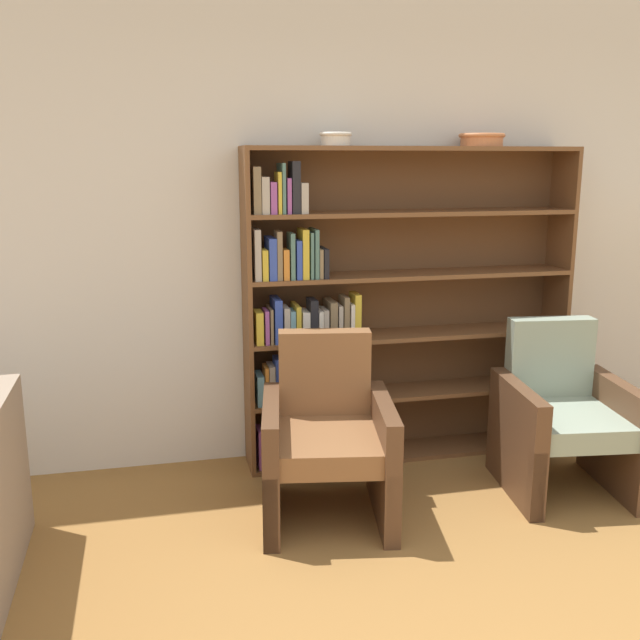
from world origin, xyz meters
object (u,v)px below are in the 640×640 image
(bowl_cream, at_px, (336,138))
(armchair_cushioned, at_px, (563,418))
(armchair_leather, at_px, (327,439))
(bookshelf, at_px, (376,310))
(bowl_sage, at_px, (482,139))

(bowl_cream, xyz_separation_m, armchair_cushioned, (1.13, -0.63, -1.49))
(armchair_leather, bearing_deg, bookshelf, -115.17)
(armchair_cushioned, bearing_deg, armchair_leather, 7.29)
(bookshelf, distance_m, bowl_sage, 1.16)
(bowl_cream, distance_m, armchair_cushioned, 1.98)
(bowl_cream, xyz_separation_m, armchair_leather, (-0.20, -0.63, -1.49))
(armchair_leather, relative_size, armchair_cushioned, 1.00)
(bowl_cream, xyz_separation_m, bowl_sage, (0.87, 0.00, -0.00))
(bowl_sage, height_order, armchair_leather, bowl_sage)
(armchair_leather, distance_m, armchair_cushioned, 1.33)
(bookshelf, xyz_separation_m, bowl_cream, (-0.25, -0.01, 0.98))
(bowl_sage, xyz_separation_m, armchair_leather, (-1.07, -0.63, -1.49))
(bowl_cream, height_order, armchair_cushioned, bowl_cream)
(bookshelf, bearing_deg, bowl_sage, -1.35)
(bookshelf, relative_size, armchair_cushioned, 2.16)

